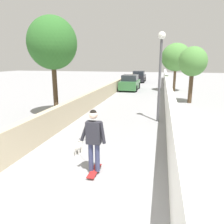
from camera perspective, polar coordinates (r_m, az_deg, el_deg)
ground_plane at (r=17.48m, az=6.39°, el=3.60°), size 80.00×80.00×0.00m
wall_left at (r=15.91m, az=-3.01°, el=4.62°), size 48.00×0.30×1.06m
fence_right at (r=15.29m, az=14.52°, el=4.64°), size 48.00×0.30×1.48m
tree_left_near at (r=12.03m, az=-15.50°, el=17.06°), size 2.54×2.54×5.21m
tree_right_mid at (r=16.24m, az=20.59°, el=12.27°), size 1.92×1.92×3.93m
tree_right_far at (r=22.15m, az=16.57°, el=13.70°), size 2.76×2.76×4.60m
lamp_post at (r=10.70m, az=12.72°, el=12.90°), size 0.36×0.36×4.28m
skateboard at (r=6.08m, az=-4.67°, el=-15.26°), size 0.80×0.21×0.08m
person_skateboarder at (r=5.67m, az=-4.87°, el=-6.34°), size 0.22×0.71×1.69m
dog at (r=7.24m, az=-8.77°, el=-8.71°), size 1.42×1.01×1.06m
car_near at (r=22.45m, az=4.77°, el=7.67°), size 4.02×1.80×1.54m
car_far at (r=31.03m, az=7.11°, el=9.23°), size 4.00×1.80×1.54m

